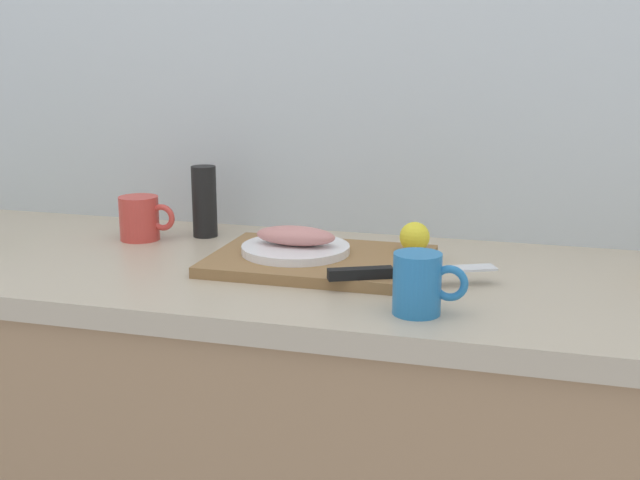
# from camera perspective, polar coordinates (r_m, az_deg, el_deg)

# --- Properties ---
(back_wall) EXTENTS (3.20, 0.05, 2.50)m
(back_wall) POSITION_cam_1_polar(r_m,az_deg,el_deg) (1.72, 1.38, 12.29)
(back_wall) COLOR silver
(back_wall) RESTS_ON ground_plane
(cutting_board) EXTENTS (0.40, 0.28, 0.02)m
(cutting_board) POSITION_cam_1_polar(r_m,az_deg,el_deg) (1.46, -0.00, -1.52)
(cutting_board) COLOR olive
(cutting_board) RESTS_ON kitchen_counter
(white_plate) EXTENTS (0.20, 0.20, 0.01)m
(white_plate) POSITION_cam_1_polar(r_m,az_deg,el_deg) (1.48, -1.77, -0.65)
(white_plate) COLOR white
(white_plate) RESTS_ON cutting_board
(fish_fillet) EXTENTS (0.15, 0.06, 0.04)m
(fish_fillet) POSITION_cam_1_polar(r_m,az_deg,el_deg) (1.47, -1.78, 0.31)
(fish_fillet) COLOR tan
(fish_fillet) RESTS_ON white_plate
(chef_knife) EXTENTS (0.27, 0.15, 0.02)m
(chef_knife) POSITION_cam_1_polar(r_m,az_deg,el_deg) (1.33, 5.17, -2.31)
(chef_knife) COLOR silver
(chef_knife) RESTS_ON cutting_board
(lemon_0) EXTENTS (0.06, 0.06, 0.06)m
(lemon_0) POSITION_cam_1_polar(r_m,az_deg,el_deg) (1.49, 6.85, 0.22)
(lemon_0) COLOR yellow
(lemon_0) RESTS_ON cutting_board
(coffee_mug_0) EXTENTS (0.11, 0.07, 0.10)m
(coffee_mug_0) POSITION_cam_1_polar(r_m,az_deg,el_deg) (1.20, 7.18, -3.14)
(coffee_mug_0) COLOR #2672B2
(coffee_mug_0) RESTS_ON kitchen_counter
(coffee_mug_1) EXTENTS (0.12, 0.08, 0.09)m
(coffee_mug_1) POSITION_cam_1_polar(r_m,az_deg,el_deg) (1.69, -12.83, 1.55)
(coffee_mug_1) COLOR #CC3F38
(coffee_mug_1) RESTS_ON kitchen_counter
(pepper_mill) EXTENTS (0.05, 0.05, 0.15)m
(pepper_mill) POSITION_cam_1_polar(r_m,az_deg,el_deg) (1.69, -8.34, 2.77)
(pepper_mill) COLOR black
(pepper_mill) RESTS_ON kitchen_counter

